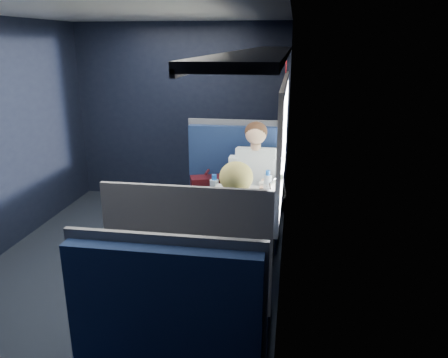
% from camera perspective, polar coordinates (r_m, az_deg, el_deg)
% --- Properties ---
extents(ground, '(2.80, 4.20, 0.01)m').
position_cam_1_polar(ground, '(4.29, -12.21, -11.67)').
color(ground, black).
extents(room_shell, '(3.00, 4.40, 2.40)m').
position_cam_1_polar(room_shell, '(3.80, -13.33, 8.24)').
color(room_shell, black).
rests_on(room_shell, ground).
extents(table, '(0.62, 1.00, 0.74)m').
position_cam_1_polar(table, '(3.76, 2.00, -4.26)').
color(table, '#54565E').
rests_on(table, ground).
extents(seat_bay_near, '(1.04, 0.62, 1.26)m').
position_cam_1_polar(seat_bay_near, '(4.68, 0.90, -2.93)').
color(seat_bay_near, '#0E1B3E').
rests_on(seat_bay_near, ground).
extents(seat_bay_far, '(1.04, 0.62, 1.26)m').
position_cam_1_polar(seat_bay_far, '(3.13, -3.50, -14.22)').
color(seat_bay_far, '#0E1B3E').
rests_on(seat_bay_far, ground).
extents(seat_row_front, '(1.04, 0.51, 1.16)m').
position_cam_1_polar(seat_row_front, '(5.55, 2.38, 0.24)').
color(seat_row_front, '#0E1B3E').
rests_on(seat_row_front, ground).
extents(man, '(0.53, 0.56, 1.32)m').
position_cam_1_polar(man, '(4.39, 4.00, -0.28)').
color(man, black).
rests_on(man, ground).
extents(woman, '(0.53, 0.56, 1.32)m').
position_cam_1_polar(woman, '(3.09, 1.64, -8.04)').
color(woman, black).
rests_on(woman, ground).
extents(papers, '(0.65, 0.87, 0.01)m').
position_cam_1_polar(papers, '(3.65, 1.89, -3.62)').
color(papers, white).
rests_on(papers, table).
extents(laptop, '(0.32, 0.37, 0.23)m').
position_cam_1_polar(laptop, '(3.71, 6.13, -2.35)').
color(laptop, silver).
rests_on(laptop, table).
extents(bottle_small, '(0.07, 0.07, 0.24)m').
position_cam_1_polar(bottle_small, '(3.88, 5.70, -0.77)').
color(bottle_small, silver).
rests_on(bottle_small, table).
extents(cup, '(0.07, 0.07, 0.09)m').
position_cam_1_polar(cup, '(4.01, 5.13, -1.05)').
color(cup, white).
rests_on(cup, table).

